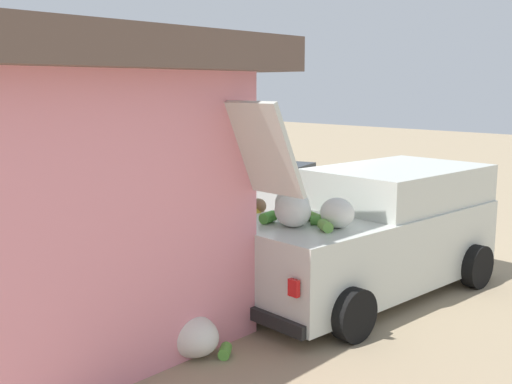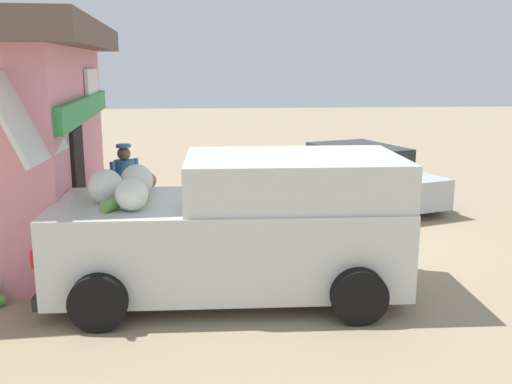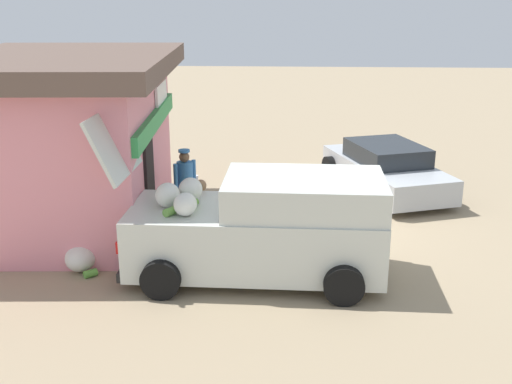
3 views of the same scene
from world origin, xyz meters
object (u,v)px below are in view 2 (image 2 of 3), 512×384
vendor_standing (125,186)px  parked_sedan (357,175)px  delivery_van (239,225)px  customer_bending (128,211)px  paint_bucket (132,197)px

vendor_standing → parked_sedan: bearing=-60.5°
delivery_van → parked_sedan: size_ratio=1.10×
customer_bending → parked_sedan: bearing=-47.6°
vendor_standing → customer_bending: 1.41m
parked_sedan → paint_bucket: (0.03, 4.86, -0.42)m
parked_sedan → customer_bending: bearing=132.4°
parked_sedan → customer_bending: 5.96m
parked_sedan → vendor_standing: bearing=119.5°
parked_sedan → paint_bucket: 4.88m
delivery_van → parked_sedan: delivery_van is taller
vendor_standing → delivery_van: bearing=-144.5°
vendor_standing → paint_bucket: (2.65, 0.25, -0.79)m
paint_bucket → vendor_standing: bearing=-174.7°
delivery_van → paint_bucket: 5.57m
parked_sedan → customer_bending: (-4.01, 4.39, 0.29)m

